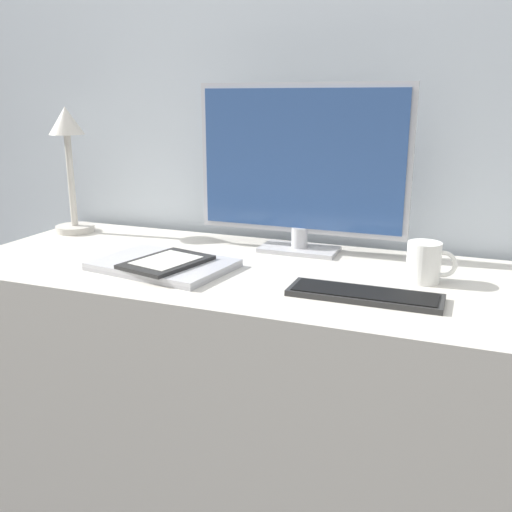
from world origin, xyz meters
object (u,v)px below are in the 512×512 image
Objects in this scene: keyboard at (365,295)px; laptop at (163,265)px; desk_lamp at (68,151)px; monitor at (301,166)px; ereader at (166,262)px; coffee_mug at (425,262)px.

keyboard is 0.49m from laptop.
keyboard is 1.01m from desk_lamp.
monitor is 0.71m from desk_lamp.
ereader is (0.02, -0.02, 0.01)m from laptop.
desk_lamp is (-0.71, -0.03, 0.02)m from monitor.
monitor is 5.13× the size of coffee_mug.
laptop is 0.61m from coffee_mug.
keyboard is at bearing -123.53° from coffee_mug.
coffee_mug is (0.59, 0.12, 0.04)m from laptop.
monitor reaches higher than laptop.
keyboard is (0.23, -0.30, -0.22)m from monitor.
monitor is 0.43m from ereader.
ereader is (-0.24, -0.29, -0.20)m from monitor.
keyboard is 1.39× the size of ereader.
keyboard is 2.88× the size of coffee_mug.
desk_lamp is at bearing -177.80° from monitor.
monitor is at bearing 50.17° from ereader.
laptop is at bearing 136.98° from ereader.
coffee_mug is at bearing -6.70° from desk_lamp.
desk_lamp is at bearing 151.64° from laptop.
laptop is 0.92× the size of desk_lamp.
monitor is 0.44m from keyboard.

